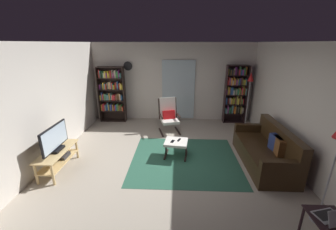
% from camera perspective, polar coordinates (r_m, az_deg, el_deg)
% --- Properties ---
extents(ground_plane, '(7.02, 7.02, 0.00)m').
position_cam_1_polar(ground_plane, '(4.95, 0.33, -12.42)').
color(ground_plane, '#ADA291').
extents(wall_back, '(5.60, 0.06, 2.60)m').
position_cam_1_polar(wall_back, '(7.24, 1.24, 8.78)').
color(wall_back, beige).
rests_on(wall_back, ground).
extents(wall_left, '(0.06, 6.00, 2.60)m').
position_cam_1_polar(wall_left, '(5.25, -30.56, 2.22)').
color(wall_left, beige).
rests_on(wall_left, ground).
extents(wall_right, '(0.06, 6.00, 2.60)m').
position_cam_1_polar(wall_right, '(5.09, 32.38, 1.44)').
color(wall_right, beige).
rests_on(wall_right, ground).
extents(glass_door_panel, '(1.10, 0.01, 2.00)m').
position_cam_1_polar(glass_door_panel, '(7.22, 2.80, 6.71)').
color(glass_door_panel, silver).
extents(area_rug, '(2.44, 2.20, 0.01)m').
position_cam_1_polar(area_rug, '(5.04, 4.55, -11.82)').
color(area_rug, '#2D5F4A').
rests_on(area_rug, ground).
extents(tv_stand, '(0.42, 1.11, 0.46)m').
position_cam_1_polar(tv_stand, '(5.09, -27.44, -9.91)').
color(tv_stand, tan).
rests_on(tv_stand, ground).
extents(television, '(0.20, 0.90, 0.54)m').
position_cam_1_polar(television, '(4.90, -28.28, -5.79)').
color(television, black).
rests_on(television, tv_stand).
extents(bookshelf_near_tv, '(0.86, 0.30, 1.85)m').
position_cam_1_polar(bookshelf_near_tv, '(7.36, -14.93, 5.92)').
color(bookshelf_near_tv, black).
rests_on(bookshelf_near_tv, ground).
extents(bookshelf_near_sofa, '(0.70, 0.30, 1.91)m').
position_cam_1_polar(bookshelf_near_sofa, '(7.33, 17.71, 5.66)').
color(bookshelf_near_sofa, black).
rests_on(bookshelf_near_sofa, ground).
extents(leather_sofa, '(0.82, 1.92, 0.86)m').
position_cam_1_polar(leather_sofa, '(5.18, 25.04, -8.88)').
color(leather_sofa, '#342312').
rests_on(leather_sofa, ground).
extents(lounge_armchair, '(0.71, 0.78, 1.02)m').
position_cam_1_polar(lounge_armchair, '(6.34, 0.18, 0.17)').
color(lounge_armchair, black).
rests_on(lounge_armchair, ground).
extents(ottoman, '(0.58, 0.54, 0.39)m').
position_cam_1_polar(ottoman, '(5.01, 2.19, -7.77)').
color(ottoman, white).
rests_on(ottoman, ground).
extents(tv_remote, '(0.09, 0.15, 0.02)m').
position_cam_1_polar(tv_remote, '(5.02, 3.03, -6.71)').
color(tv_remote, black).
rests_on(tv_remote, ottoman).
extents(cell_phone, '(0.11, 0.15, 0.01)m').
position_cam_1_polar(cell_phone, '(4.95, 1.24, -7.12)').
color(cell_phone, black).
rests_on(cell_phone, ottoman).
extents(floor_lamp_by_shelf, '(0.22, 0.22, 1.74)m').
position_cam_1_polar(floor_lamp_by_shelf, '(6.87, 21.26, 7.61)').
color(floor_lamp_by_shelf, '#A5A5AD').
rests_on(floor_lamp_by_shelf, ground).
extents(side_table, '(0.43, 0.43, 0.48)m').
position_cam_1_polar(side_table, '(3.66, 36.98, -22.46)').
color(side_table, black).
rests_on(side_table, ground).
extents(laptop, '(0.38, 0.35, 0.20)m').
position_cam_1_polar(laptop, '(3.55, 38.16, -20.77)').
color(laptop, '#B7BABF').
rests_on(laptop, side_table).
extents(wall_clock, '(0.29, 0.03, 0.29)m').
position_cam_1_polar(wall_clock, '(7.27, -10.77, 12.89)').
color(wall_clock, silver).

